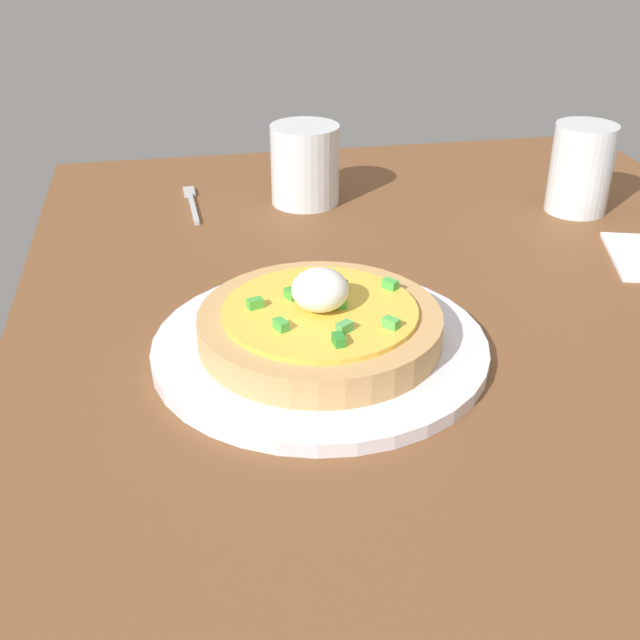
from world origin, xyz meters
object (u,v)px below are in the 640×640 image
(fork, at_px, (192,202))
(cup_near, at_px, (305,168))
(pizza, at_px, (320,323))
(cup_far, at_px, (580,173))
(plate, at_px, (320,347))

(fork, bearing_deg, cup_near, -100.66)
(pizza, distance_m, cup_far, 0.45)
(cup_far, height_order, fork, cup_far)
(fork, bearing_deg, pizza, -168.71)
(fork, bearing_deg, plate, -168.71)
(plate, bearing_deg, cup_far, 126.52)
(cup_near, bearing_deg, fork, -98.28)
(plate, bearing_deg, pizza, 35.01)
(plate, relative_size, cup_far, 2.71)
(cup_far, bearing_deg, cup_near, -105.47)
(plate, xyz_separation_m, cup_far, (-0.27, 0.36, 0.04))
(plate, height_order, fork, plate)
(cup_far, xyz_separation_m, fork, (-0.11, -0.45, -0.04))
(cup_far, bearing_deg, fork, -103.31)
(cup_near, bearing_deg, pizza, -7.61)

